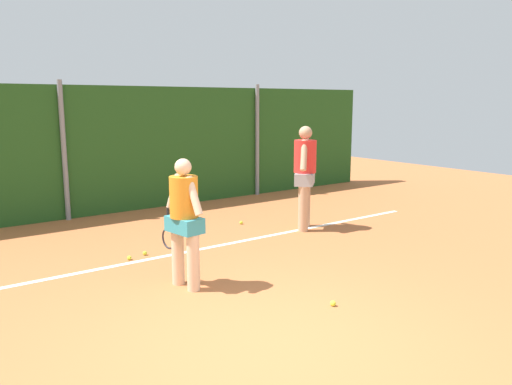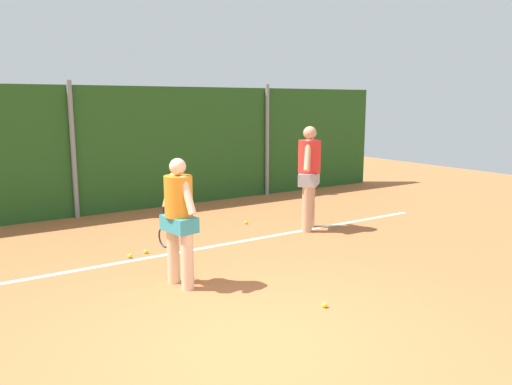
{
  "view_description": "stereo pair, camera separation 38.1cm",
  "coord_description": "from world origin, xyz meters",
  "px_view_note": "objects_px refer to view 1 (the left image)",
  "views": [
    {
      "loc": [
        -2.78,
        -3.61,
        2.35
      ],
      "look_at": [
        1.74,
        2.59,
        0.96
      ],
      "focal_mm": 35.37,
      "sensor_mm": 36.0,
      "label": 1
    },
    {
      "loc": [
        -2.47,
        -3.82,
        2.35
      ],
      "look_at": [
        1.74,
        2.59,
        0.96
      ],
      "focal_mm": 35.37,
      "sensor_mm": 36.0,
      "label": 2
    }
  ],
  "objects_px": {
    "player_midcourt": "(305,172)",
    "tennis_ball_0": "(145,253)",
    "tennis_ball_2": "(241,223)",
    "player_foreground_near": "(184,216)",
    "tennis_ball_4": "(333,303)",
    "tennis_ball_6": "(129,258)"
  },
  "relations": [
    {
      "from": "player_midcourt",
      "to": "tennis_ball_0",
      "type": "xyz_separation_m",
      "value": [
        -3.11,
        0.2,
        -1.04
      ]
    },
    {
      "from": "tennis_ball_2",
      "to": "player_midcourt",
      "type": "bearing_deg",
      "value": -51.9
    },
    {
      "from": "player_foreground_near",
      "to": "tennis_ball_0",
      "type": "height_order",
      "value": "player_foreground_near"
    },
    {
      "from": "player_foreground_near",
      "to": "tennis_ball_0",
      "type": "relative_size",
      "value": 25.15
    },
    {
      "from": "player_midcourt",
      "to": "tennis_ball_2",
      "type": "height_order",
      "value": "player_midcourt"
    },
    {
      "from": "player_midcourt",
      "to": "tennis_ball_4",
      "type": "height_order",
      "value": "player_midcourt"
    },
    {
      "from": "tennis_ball_0",
      "to": "tennis_ball_4",
      "type": "distance_m",
      "value": 3.29
    },
    {
      "from": "tennis_ball_6",
      "to": "player_midcourt",
      "type": "bearing_deg",
      "value": -1.9
    },
    {
      "from": "player_foreground_near",
      "to": "player_midcourt",
      "type": "distance_m",
      "value": 3.52
    },
    {
      "from": "tennis_ball_0",
      "to": "tennis_ball_4",
      "type": "bearing_deg",
      "value": -73.09
    },
    {
      "from": "player_midcourt",
      "to": "tennis_ball_6",
      "type": "xyz_separation_m",
      "value": [
        -3.39,
        0.11,
        -1.04
      ]
    },
    {
      "from": "player_foreground_near",
      "to": "player_midcourt",
      "type": "xyz_separation_m",
      "value": [
        3.24,
        1.38,
        0.15
      ]
    },
    {
      "from": "player_midcourt",
      "to": "tennis_ball_0",
      "type": "height_order",
      "value": "player_midcourt"
    },
    {
      "from": "tennis_ball_4",
      "to": "player_midcourt",
      "type": "bearing_deg",
      "value": 53.86
    },
    {
      "from": "player_foreground_near",
      "to": "tennis_ball_2",
      "type": "relative_size",
      "value": 25.15
    },
    {
      "from": "tennis_ball_0",
      "to": "tennis_ball_2",
      "type": "distance_m",
      "value": 2.47
    },
    {
      "from": "player_foreground_near",
      "to": "tennis_ball_6",
      "type": "height_order",
      "value": "player_foreground_near"
    },
    {
      "from": "tennis_ball_4",
      "to": "tennis_ball_0",
      "type": "bearing_deg",
      "value": 106.91
    },
    {
      "from": "tennis_ball_0",
      "to": "player_midcourt",
      "type": "bearing_deg",
      "value": -3.67
    },
    {
      "from": "player_midcourt",
      "to": "tennis_ball_2",
      "type": "bearing_deg",
      "value": -94.69
    },
    {
      "from": "tennis_ball_0",
      "to": "tennis_ball_6",
      "type": "height_order",
      "value": "same"
    },
    {
      "from": "tennis_ball_6",
      "to": "tennis_ball_2",
      "type": "bearing_deg",
      "value": 18.07
    }
  ]
}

